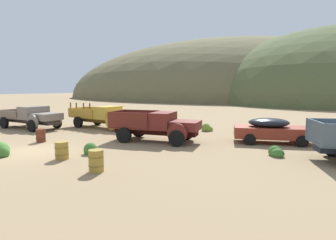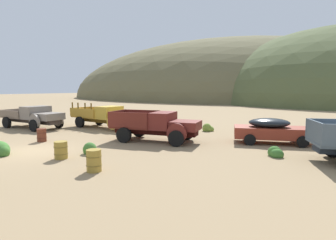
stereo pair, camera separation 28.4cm
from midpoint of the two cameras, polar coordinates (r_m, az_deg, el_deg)
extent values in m
plane|color=#937A56|center=(16.75, -26.81, -5.83)|extent=(300.00, 300.00, 0.00)
ellipsoid|color=brown|center=(96.45, 10.53, 4.44)|extent=(116.12, 76.60, 38.60)
cube|color=#3D322D|center=(26.28, -26.88, -0.11)|extent=(5.99, 1.03, 0.36)
cube|color=slate|center=(24.42, -24.09, 0.65)|extent=(1.89, 1.82, 0.55)
cube|color=#B7B2A8|center=(23.72, -22.83, 0.48)|extent=(0.08, 1.25, 0.44)
cylinder|color=slate|center=(24.05, -26.48, -0.41)|extent=(1.20, 0.18, 1.20)
cylinder|color=slate|center=(25.30, -22.41, 0.10)|extent=(1.20, 0.18, 1.20)
cube|color=slate|center=(25.74, -26.27, 1.37)|extent=(1.39, 2.10, 1.05)
cube|color=black|center=(25.21, -25.50, 1.80)|extent=(0.05, 1.78, 0.59)
cube|color=#746354|center=(27.64, -28.77, 0.58)|extent=(3.03, 2.19, 0.12)
cube|color=#746354|center=(27.06, -30.79, 1.07)|extent=(3.03, 0.10, 0.55)
cube|color=#746354|center=(28.19, -26.92, 1.47)|extent=(3.03, 0.10, 0.55)
cube|color=#746354|center=(28.85, -30.31, 1.38)|extent=(0.10, 2.19, 0.55)
cylinder|color=black|center=(24.05, -26.56, -1.08)|extent=(0.96, 0.28, 0.96)
cylinder|color=black|center=(25.37, -22.28, -0.51)|extent=(0.96, 0.28, 0.96)
cylinder|color=black|center=(27.33, -31.04, -0.49)|extent=(0.96, 0.28, 0.96)
cylinder|color=black|center=(28.49, -27.04, -0.02)|extent=(0.96, 0.28, 0.96)
cube|color=brown|center=(24.21, -13.54, -0.09)|extent=(6.33, 1.45, 0.36)
cube|color=gold|center=(22.51, -9.61, 0.67)|extent=(2.11, 1.87, 0.55)
cube|color=#B7B2A8|center=(21.89, -7.87, 0.46)|extent=(0.17, 1.19, 0.44)
cylinder|color=gold|center=(22.02, -11.93, -0.44)|extent=(1.21, 0.27, 1.20)
cylinder|color=gold|center=(23.47, -8.33, 0.06)|extent=(1.21, 0.27, 1.20)
cube|color=gold|center=(23.71, -12.62, 1.51)|extent=(1.60, 2.09, 1.05)
cube|color=black|center=(23.22, -11.53, 1.95)|extent=(0.18, 1.68, 0.59)
cube|color=#B5882D|center=(25.48, -16.14, 0.70)|extent=(3.32, 2.31, 0.12)
cube|color=#B5882D|center=(24.80, -18.01, 1.43)|extent=(3.17, 0.34, 0.70)
cube|color=#B5882D|center=(26.11, -14.43, 1.79)|extent=(3.17, 0.34, 0.70)
cube|color=#B5882D|center=(26.63, -18.26, 1.75)|extent=(0.26, 2.07, 0.70)
cube|color=brown|center=(25.77, -19.79, 2.89)|extent=(0.09, 0.09, 0.50)
cube|color=brown|center=(25.13, -18.73, 2.84)|extent=(0.09, 0.09, 0.50)
cube|color=brown|center=(24.38, -17.38, 2.79)|extent=(0.09, 0.09, 0.50)
cube|color=brown|center=(23.77, -16.19, 2.73)|extent=(0.09, 0.09, 0.50)
cylinder|color=black|center=(23.54, -8.23, -0.60)|extent=(0.98, 0.35, 0.96)
cylinder|color=black|center=(25.07, -18.39, -0.44)|extent=(0.98, 0.35, 0.96)
cylinder|color=black|center=(26.42, -14.68, 0.02)|extent=(0.98, 0.35, 0.96)
cube|color=black|center=(17.73, -3.02, -2.30)|extent=(5.48, 2.01, 0.36)
cube|color=maroon|center=(17.03, 3.18, -1.12)|extent=(2.01, 2.06, 0.55)
cube|color=#B7B2A8|center=(16.84, 5.79, -1.33)|extent=(0.31, 1.21, 0.44)
cylinder|color=maroon|center=(16.15, 1.39, -2.81)|extent=(1.21, 0.41, 1.20)
cylinder|color=maroon|center=(18.14, 3.38, -1.78)|extent=(1.21, 0.41, 1.20)
cube|color=maroon|center=(17.45, -1.48, -0.10)|extent=(1.61, 2.24, 1.05)
cube|color=black|center=(17.24, 0.27, 0.52)|extent=(0.38, 1.70, 0.59)
cube|color=maroon|center=(18.29, -7.32, -1.32)|extent=(3.08, 2.61, 0.12)
cube|color=maroon|center=(17.28, -8.90, -0.01)|extent=(2.69, 0.62, 0.95)
cube|color=maroon|center=(19.18, -5.95, 0.68)|extent=(2.69, 0.62, 0.95)
cube|color=maroon|center=(18.83, -10.92, 0.49)|extent=(0.50, 2.11, 0.95)
cylinder|color=black|center=(16.14, 1.33, -3.82)|extent=(1.00, 0.46, 0.96)
cylinder|color=black|center=(18.24, 3.42, -2.63)|extent=(1.00, 0.46, 0.96)
cylinder|color=black|center=(17.48, -9.57, -3.11)|extent=(1.00, 0.46, 0.96)
cylinder|color=black|center=(19.43, -6.47, -2.09)|extent=(1.00, 0.46, 0.96)
cube|color=maroon|center=(18.27, 20.48, -2.39)|extent=(5.06, 3.25, 0.68)
ellipsoid|color=black|center=(18.15, 19.68, -0.50)|extent=(2.84, 2.34, 0.57)
ellipsoid|color=maroon|center=(18.70, 26.93, -2.27)|extent=(1.45, 1.75, 0.61)
cylinder|color=black|center=(17.70, 25.58, -4.01)|extent=(0.71, 0.40, 0.68)
cylinder|color=black|center=(19.51, 24.28, -3.02)|extent=(0.71, 0.40, 0.68)
cylinder|color=black|center=(17.23, 16.09, -3.89)|extent=(0.71, 0.40, 0.68)
cylinder|color=black|center=(19.08, 15.68, -2.88)|extent=(0.71, 0.40, 0.68)
cube|color=#4D5B67|center=(14.41, 27.59, -1.99)|extent=(0.85, 2.10, 0.95)
cylinder|color=black|center=(16.03, 30.40, -4.81)|extent=(1.00, 0.59, 0.96)
cylinder|color=olive|center=(14.31, -21.63, -5.87)|extent=(0.62, 0.62, 0.85)
torus|color=brown|center=(14.28, -21.66, -5.20)|extent=(0.66, 0.66, 0.03)
torus|color=brown|center=(14.35, -21.61, -6.53)|extent=(0.66, 0.66, 0.03)
cylinder|color=#5B2819|center=(19.30, -25.19, -2.92)|extent=(0.56, 0.56, 0.84)
torus|color=#401C11|center=(19.28, -25.21, -2.43)|extent=(0.60, 0.60, 0.03)
torus|color=#401C11|center=(19.33, -25.16, -3.41)|extent=(0.60, 0.60, 0.03)
cylinder|color=olive|center=(11.74, -15.30, -8.15)|extent=(0.60, 0.60, 0.91)
torus|color=brown|center=(11.70, -15.33, -7.28)|extent=(0.64, 0.64, 0.03)
torus|color=brown|center=(11.79, -15.27, -9.00)|extent=(0.64, 0.64, 0.03)
ellipsoid|color=olive|center=(22.11, 7.67, -1.98)|extent=(0.63, 0.56, 0.47)
ellipsoid|color=olive|center=(22.13, 7.50, -1.72)|extent=(0.74, 0.67, 0.80)
ellipsoid|color=olive|center=(22.27, 8.10, -1.89)|extent=(0.67, 0.60, 0.51)
ellipsoid|color=#3D702D|center=(16.23, -31.60, -5.74)|extent=(0.79, 0.71, 0.74)
ellipsoid|color=#3D702D|center=(14.82, -15.99, -6.46)|extent=(0.55, 0.50, 0.42)
ellipsoid|color=#3D702D|center=(14.97, -16.23, -5.97)|extent=(0.75, 0.67, 0.77)
ellipsoid|color=#3D702D|center=(15.03, 20.74, -6.21)|extent=(0.67, 0.60, 0.65)
ellipsoid|color=#3D702D|center=(14.82, 21.19, -6.52)|extent=(0.64, 0.58, 0.54)
camera|label=1|loc=(0.14, -90.46, -0.05)|focal=29.50mm
camera|label=2|loc=(0.14, 89.54, 0.05)|focal=29.50mm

